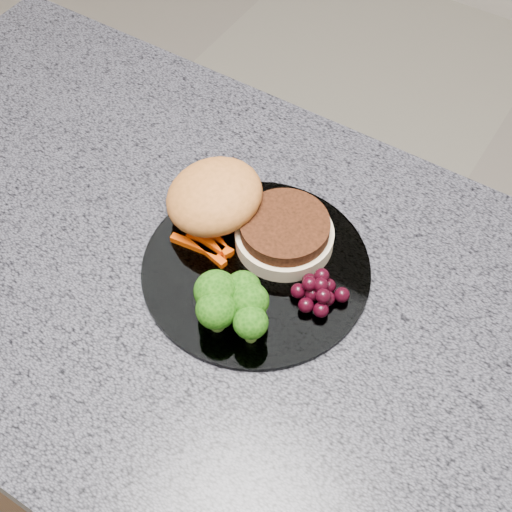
{
  "coord_description": "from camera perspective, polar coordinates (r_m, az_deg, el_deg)",
  "views": [
    {
      "loc": [
        0.24,
        -0.36,
        1.56
      ],
      "look_at": [
        -0.01,
        0.04,
        0.93
      ],
      "focal_mm": 50.0,
      "sensor_mm": 36.0,
      "label": 1
    }
  ],
  "objects": [
    {
      "name": "burger",
      "position": [
        0.82,
        -1.37,
        3.55
      ],
      "size": [
        0.23,
        0.16,
        0.06
      ],
      "rotation": [
        0.0,
        0.0,
        0.35
      ],
      "color": "beige",
      "rests_on": "plate"
    },
    {
      "name": "countertop",
      "position": [
        0.81,
        -0.83,
        -4.09
      ],
      "size": [
        1.2,
        0.6,
        0.04
      ],
      "primitive_type": "cube",
      "color": "#54535E",
      "rests_on": "island_cabinet"
    },
    {
      "name": "island_cabinet",
      "position": [
        1.21,
        -0.57,
        -15.54
      ],
      "size": [
        1.2,
        0.6,
        0.86
      ],
      "primitive_type": "cube",
      "color": "brown",
      "rests_on": "ground"
    },
    {
      "name": "grape_bunch",
      "position": [
        0.77,
        5.01,
        -2.87
      ],
      "size": [
        0.06,
        0.05,
        0.03
      ],
      "rotation": [
        0.0,
        0.0,
        -0.02
      ],
      "color": "black",
      "rests_on": "plate"
    },
    {
      "name": "broccoli",
      "position": [
        0.74,
        -1.97,
        -3.65
      ],
      "size": [
        0.09,
        0.08,
        0.06
      ],
      "rotation": [
        0.0,
        0.0,
        0.07
      ],
      "color": "#598530",
      "rests_on": "plate"
    },
    {
      "name": "carrot_sticks",
      "position": [
        0.82,
        -4.01,
        1.08
      ],
      "size": [
        0.08,
        0.04,
        0.02
      ],
      "rotation": [
        0.0,
        0.0,
        -0.37
      ],
      "color": "#DE4203",
      "rests_on": "plate"
    },
    {
      "name": "plate",
      "position": [
        0.81,
        -0.0,
        -0.97
      ],
      "size": [
        0.26,
        0.26,
        0.01
      ],
      "primitive_type": "cylinder",
      "color": "white",
      "rests_on": "countertop"
    }
  ]
}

